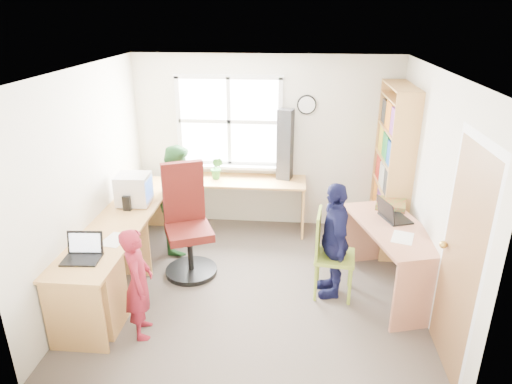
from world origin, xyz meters
TOP-DOWN VIEW (x-y plane):
  - room at (0.01, 0.10)m, footprint 3.64×3.44m
  - l_desk at (-1.31, -0.28)m, footprint 2.38×2.95m
  - right_desk at (1.49, 0.03)m, footprint 0.99×1.50m
  - bookshelf at (1.65, 1.19)m, footprint 0.30×1.02m
  - swivel_chair at (-0.81, 0.28)m, footprint 0.80×0.80m
  - wooden_chair at (0.81, -0.06)m, footprint 0.46×0.46m
  - crt_monitor at (-1.48, 0.48)m, footprint 0.40×0.35m
  - laptop_left at (-1.54, -0.81)m, footprint 0.36×0.30m
  - laptop_right at (1.49, 0.21)m, footprint 0.38×0.42m
  - speaker_a at (-1.51, 0.30)m, footprint 0.09×0.09m
  - speaker_b at (-1.48, 0.86)m, footprint 0.11×0.11m
  - cd_tower at (0.28, 1.53)m, footprint 0.23×0.22m
  - game_box at (1.54, 0.56)m, footprint 0.40×0.40m
  - paper_a at (-1.38, -0.44)m, footprint 0.27×0.34m
  - paper_b at (1.52, -0.22)m, footprint 0.28×0.33m
  - potted_plant at (-0.64, 1.42)m, footprint 0.21×0.19m
  - person_red at (-1.00, -0.90)m, footprint 0.36×0.46m
  - person_green at (-1.02, 0.84)m, footprint 0.60×0.73m
  - person_navy at (0.86, -0.05)m, footprint 0.39×0.79m

SIDE VIEW (x-z plane):
  - l_desk at x=-1.31m, z-range 0.08..0.83m
  - wooden_chair at x=0.81m, z-range 0.04..1.01m
  - person_red at x=-1.00m, z-range 0.00..1.12m
  - swivel_chair at x=-0.81m, z-range -0.09..1.22m
  - right_desk at x=1.49m, z-range 0.18..0.98m
  - person_navy at x=0.86m, z-range 0.00..1.30m
  - person_green at x=-1.02m, z-range 0.00..1.39m
  - paper_a at x=-1.38m, z-range 0.75..0.75m
  - paper_b at x=1.52m, z-range 0.80..0.80m
  - laptop_left at x=-1.54m, z-range 0.69..0.92m
  - game_box at x=1.54m, z-range 0.80..0.86m
  - speaker_a at x=-1.51m, z-range 0.75..0.93m
  - speaker_b at x=-1.48m, z-range 0.75..0.94m
  - laptop_right at x=1.49m, z-range 0.73..0.97m
  - potted_plant at x=-0.64m, z-range 0.75..1.07m
  - crt_monitor at x=-1.48m, z-range 0.75..1.13m
  - bookshelf at x=1.65m, z-range -0.05..2.05m
  - room at x=0.01m, z-range 0.00..2.44m
  - cd_tower at x=0.28m, z-range 0.75..1.72m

